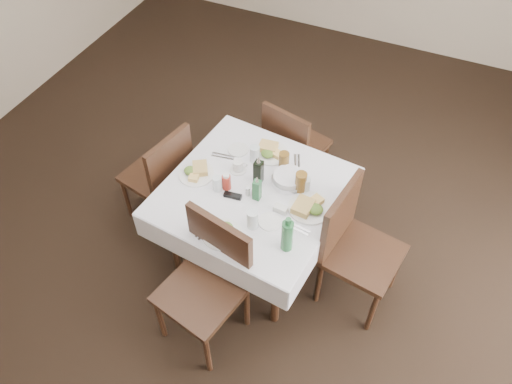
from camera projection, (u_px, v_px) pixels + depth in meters
ground_plane at (244, 248)px, 4.09m from camera, size 7.00×7.00×0.00m
room_shell at (239, 73)px, 2.81m from camera, size 6.04×7.04×2.80m
dining_table at (253, 198)px, 3.56m from camera, size 1.32×1.32×0.76m
chair_north at (292, 144)px, 4.15m from camera, size 0.53×0.53×0.93m
chair_south at (210, 275)px, 3.23m from camera, size 0.58×0.58×1.04m
chair_east at (352, 242)px, 3.42m from camera, size 0.56×0.56×1.03m
chair_west at (163, 173)px, 3.90m from camera, size 0.54×0.54×0.95m
meal_north at (270, 151)px, 3.72m from camera, size 0.26×0.26×0.06m
meal_south at (223, 233)px, 3.22m from camera, size 0.26×0.26×0.06m
meal_east at (309, 207)px, 3.36m from camera, size 0.29×0.29×0.06m
meal_west at (196, 172)px, 3.58m from camera, size 0.26×0.26×0.06m
side_plate_a at (238, 150)px, 3.76m from camera, size 0.16×0.16×0.01m
side_plate_b at (270, 222)px, 3.30m from camera, size 0.16×0.16×0.01m
water_n at (255, 154)px, 3.64m from camera, size 0.07×0.07×0.14m
water_s at (252, 219)px, 3.23m from camera, size 0.08×0.08×0.14m
water_e at (306, 185)px, 3.45m from camera, size 0.06×0.06×0.12m
water_w at (217, 184)px, 3.45m from camera, size 0.06×0.06×0.12m
iced_tea_a at (284, 161)px, 3.57m from camera, size 0.07×0.07×0.16m
iced_tea_b at (301, 183)px, 3.43m from camera, size 0.08×0.08×0.17m
bread_basket at (288, 179)px, 3.51m from camera, size 0.24×0.24×0.08m
oil_cruet_dark at (258, 171)px, 3.47m from camera, size 0.06×0.06×0.24m
oil_cruet_green at (257, 189)px, 3.38m from camera, size 0.05×0.05×0.21m
ketchup_bottle at (226, 182)px, 3.46m from camera, size 0.06×0.06×0.14m
salt_shaker at (248, 191)px, 3.44m from camera, size 0.03×0.03×0.07m
pepper_shaker at (254, 192)px, 3.44m from camera, size 0.03×0.03×0.07m
coffee_mug at (238, 166)px, 3.59m from camera, size 0.13×0.12×0.09m
sunglasses at (233, 196)px, 3.44m from camera, size 0.13×0.06×0.03m
green_bottle at (287, 235)px, 3.08m from camera, size 0.08×0.08×0.29m
sugar_caddy at (281, 209)px, 3.35m from camera, size 0.10×0.06×0.05m
cutlery_n at (297, 162)px, 3.67m from camera, size 0.10×0.16×0.01m
cutlery_s at (208, 231)px, 3.25m from camera, size 0.12×0.19×0.01m
cutlery_e at (297, 228)px, 3.27m from camera, size 0.18×0.07×0.01m
cutlery_w at (223, 156)px, 3.71m from camera, size 0.18×0.07×0.01m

